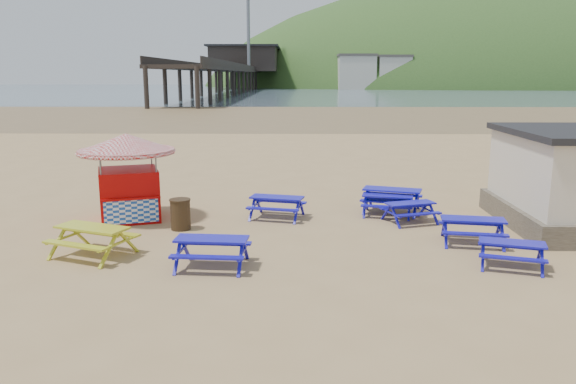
{
  "coord_description": "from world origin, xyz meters",
  "views": [
    {
      "loc": [
        -0.06,
        -16.81,
        4.84
      ],
      "look_at": [
        -0.32,
        1.5,
        1.0
      ],
      "focal_mm": 35.0,
      "sensor_mm": 36.0,
      "label": 1
    }
  ],
  "objects_px": {
    "picnic_table_yellow": "(93,241)",
    "litter_bin": "(180,214)",
    "picnic_table_blue_a": "(277,207)",
    "ice_cream_kiosk": "(128,166)",
    "picnic_table_blue_b": "(392,200)"
  },
  "relations": [
    {
      "from": "picnic_table_yellow",
      "to": "litter_bin",
      "type": "height_order",
      "value": "litter_bin"
    },
    {
      "from": "picnic_table_blue_a",
      "to": "ice_cream_kiosk",
      "type": "height_order",
      "value": "ice_cream_kiosk"
    },
    {
      "from": "ice_cream_kiosk",
      "to": "picnic_table_yellow",
      "type": "bearing_deg",
      "value": -106.72
    },
    {
      "from": "picnic_table_blue_a",
      "to": "litter_bin",
      "type": "distance_m",
      "value": 3.37
    },
    {
      "from": "picnic_table_yellow",
      "to": "ice_cream_kiosk",
      "type": "height_order",
      "value": "ice_cream_kiosk"
    },
    {
      "from": "picnic_table_blue_b",
      "to": "ice_cream_kiosk",
      "type": "bearing_deg",
      "value": -155.37
    },
    {
      "from": "ice_cream_kiosk",
      "to": "picnic_table_blue_b",
      "type": "bearing_deg",
      "value": -11.96
    },
    {
      "from": "picnic_table_yellow",
      "to": "ice_cream_kiosk",
      "type": "distance_m",
      "value": 4.27
    },
    {
      "from": "picnic_table_yellow",
      "to": "litter_bin",
      "type": "bearing_deg",
      "value": 78.02
    },
    {
      "from": "picnic_table_blue_b",
      "to": "litter_bin",
      "type": "height_order",
      "value": "litter_bin"
    },
    {
      "from": "picnic_table_blue_a",
      "to": "ice_cream_kiosk",
      "type": "bearing_deg",
      "value": -164.26
    },
    {
      "from": "picnic_table_blue_b",
      "to": "picnic_table_yellow",
      "type": "bearing_deg",
      "value": -132.49
    },
    {
      "from": "picnic_table_blue_a",
      "to": "litter_bin",
      "type": "bearing_deg",
      "value": -140.27
    },
    {
      "from": "litter_bin",
      "to": "picnic_table_yellow",
      "type": "bearing_deg",
      "value": -123.8
    },
    {
      "from": "picnic_table_blue_a",
      "to": "ice_cream_kiosk",
      "type": "distance_m",
      "value": 5.22
    }
  ]
}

